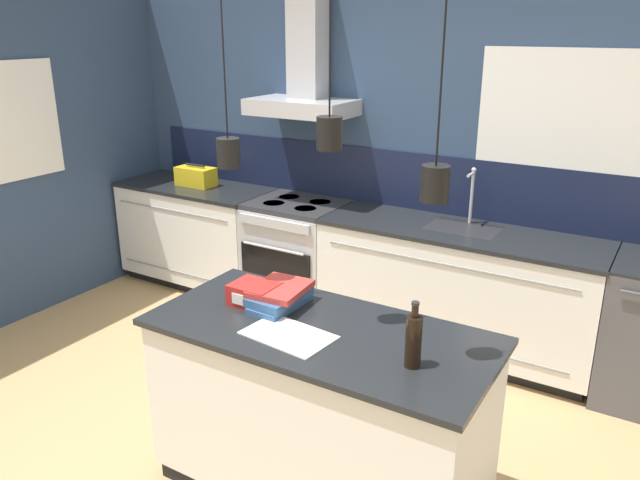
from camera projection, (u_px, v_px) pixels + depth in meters
ground_plane at (228, 441)px, 3.53m from camera, size 16.00×16.00×0.00m
wall_back at (384, 147)px, 4.72m from camera, size 5.60×2.19×2.60m
wall_left at (32, 150)px, 4.85m from camera, size 0.08×3.80×2.60m
counter_run_left at (199, 234)px, 5.57m from camera, size 1.39×0.64×0.91m
counter_run_sink at (456, 290)px, 4.40m from camera, size 1.95×0.64×1.31m
oven_range at (297, 256)px, 5.05m from camera, size 0.73×0.66×0.91m
kitchen_island at (320, 412)px, 3.02m from camera, size 1.62×0.76×0.91m
bottle_on_island at (413, 340)px, 2.52m from camera, size 0.07×0.07×0.29m
book_stack at (280, 296)px, 3.08m from camera, size 0.27×0.34×0.10m
red_supply_box at (255, 294)px, 3.10m from camera, size 0.23×0.19×0.11m
paper_pile at (288, 335)px, 2.80m from camera, size 0.42×0.29×0.01m
yellow_toolbox at (196, 176)px, 5.38m from camera, size 0.34×0.18×0.19m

